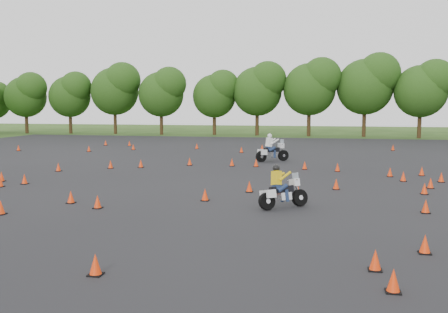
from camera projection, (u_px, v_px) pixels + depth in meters
name	position (u px, v px, depth m)	size (l,w,h in m)	color
ground	(204.00, 196.00, 20.08)	(140.00, 140.00, 0.00)	#2D5119
asphalt_pad	(232.00, 175.00, 25.92)	(62.00, 62.00, 0.00)	black
treeline	(294.00, 96.00, 53.46)	(86.97, 32.11, 10.75)	#234614
traffic_cones	(222.00, 171.00, 25.78)	(36.03, 32.71, 0.45)	#FF390A
rider_yellow	(285.00, 187.00, 17.58)	(2.02, 0.62, 1.56)	gold
rider_white	(272.00, 147.00, 32.38)	(2.35, 0.72, 1.81)	white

